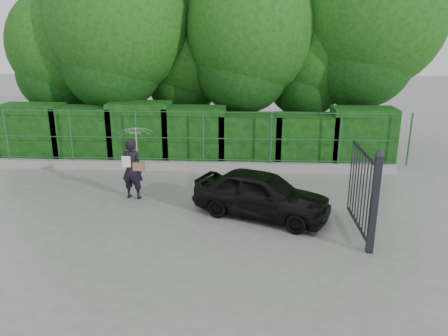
{
  "coord_description": "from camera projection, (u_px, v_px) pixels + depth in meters",
  "views": [
    {
      "loc": [
        1.88,
        -9.93,
        4.61
      ],
      "look_at": [
        1.28,
        1.3,
        1.1
      ],
      "focal_mm": 35.0,
      "sensor_mm": 36.0,
      "label": 1
    }
  ],
  "objects": [
    {
      "name": "car",
      "position": [
        261.0,
        194.0,
        11.28
      ],
      "size": [
        3.85,
        2.77,
        1.22
      ],
      "primitive_type": "imported",
      "rotation": [
        0.0,
        0.0,
        1.15
      ],
      "color": "black",
      "rests_on": "ground"
    },
    {
      "name": "trees",
      "position": [
        229.0,
        32.0,
        16.88
      ],
      "size": [
        17.1,
        6.15,
        8.08
      ],
      "color": "black",
      "rests_on": "ground"
    },
    {
      "name": "ground",
      "position": [
        170.0,
        224.0,
        10.94
      ],
      "size": [
        80.0,
        80.0,
        0.0
      ],
      "primitive_type": "plane",
      "color": "gray"
    },
    {
      "name": "hedge",
      "position": [
        192.0,
        135.0,
        15.89
      ],
      "size": [
        14.2,
        1.2,
        2.21
      ],
      "color": "black",
      "rests_on": "ground"
    },
    {
      "name": "gate",
      "position": [
        368.0,
        194.0,
        9.66
      ],
      "size": [
        0.22,
        2.33,
        2.36
      ],
      "color": "#232329",
      "rests_on": "ground"
    },
    {
      "name": "fence",
      "position": [
        198.0,
        137.0,
        14.86
      ],
      "size": [
        14.13,
        0.06,
        1.8
      ],
      "color": "#225430",
      "rests_on": "kerb"
    },
    {
      "name": "kerb",
      "position": [
        192.0,
        166.0,
        15.18
      ],
      "size": [
        14.0,
        0.25,
        0.3
      ],
      "primitive_type": "cube",
      "color": "#9E9E99",
      "rests_on": "ground"
    },
    {
      "name": "woman",
      "position": [
        135.0,
        152.0,
        12.33
      ],
      "size": [
        0.99,
        0.98,
        2.09
      ],
      "color": "black",
      "rests_on": "ground"
    }
  ]
}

